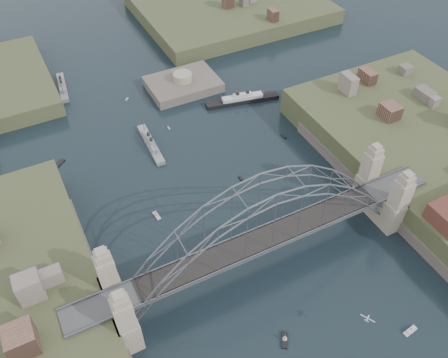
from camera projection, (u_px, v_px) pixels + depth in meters
The scene contains 16 objects.
ground at pixel (261, 263), 103.42m from camera, with size 500.00×500.00×0.00m, color black.
bridge at pixel (265, 227), 94.75m from camera, with size 84.00×13.80×24.60m.
headland_ne at pixel (230, 12), 188.74m from camera, with size 70.00×55.00×9.50m, color #3E4426.
fort_island at pixel (183, 89), 151.85m from camera, with size 22.00×16.00×9.40m.
naval_cruiser_near at pixel (151, 144), 130.76m from camera, with size 3.07×17.62×5.26m.
naval_cruiser_far at pixel (62, 87), 150.65m from camera, with size 4.27×16.36×5.47m.
ocean_liner at pixel (242, 100), 145.59m from camera, with size 23.21×7.73×5.66m.
aeroplane at pixel (367, 319), 84.95m from camera, with size 1.65×2.54×0.40m.
small_boat_a at pixel (156, 214), 112.43m from camera, with size 1.27×2.85×2.38m.
small_boat_b at pixel (241, 179), 121.90m from camera, with size 0.68×1.77×0.45m.
small_boat_c at pixel (285, 339), 90.13m from camera, with size 2.81×3.51×2.38m.
small_boat_d at pixel (284, 136), 134.08m from camera, with size 0.80×2.03×0.45m.
small_boat_e at pixel (60, 163), 126.01m from camera, with size 3.40×3.09×0.45m.
small_boat_f at pixel (169, 128), 136.64m from camera, with size 0.50×1.51×0.45m.
small_boat_g at pixel (410, 331), 91.69m from camera, with size 3.16×1.40×1.43m.
small_boat_h at pixel (127, 99), 146.91m from camera, with size 1.55×1.67×0.45m.
Camera 1 is at (-35.02, -50.20, 85.75)m, focal length 37.84 mm.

